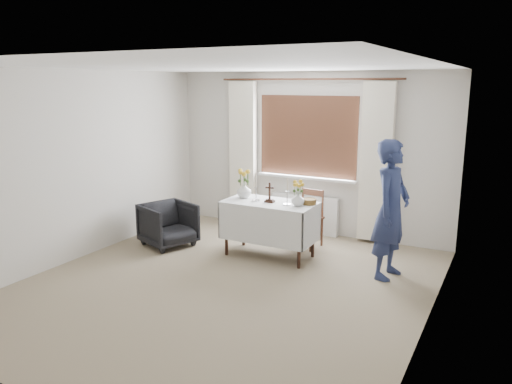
% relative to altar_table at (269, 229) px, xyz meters
% --- Properties ---
extents(ground, '(5.00, 5.00, 0.00)m').
position_rel_altar_table_xyz_m(ground, '(-0.01, -1.16, -0.38)').
color(ground, gray).
rests_on(ground, ground).
extents(altar_table, '(1.24, 0.64, 0.76)m').
position_rel_altar_table_xyz_m(altar_table, '(0.00, 0.00, 0.00)').
color(altar_table, silver).
rests_on(altar_table, ground).
extents(wooden_chair, '(0.43, 0.43, 0.83)m').
position_rel_altar_table_xyz_m(wooden_chair, '(0.29, 0.61, 0.03)').
color(wooden_chair, '#4F2A1B').
rests_on(wooden_chair, ground).
extents(armchair, '(0.88, 0.87, 0.63)m').
position_rel_altar_table_xyz_m(armchair, '(-1.50, -0.27, -0.07)').
color(armchair, black).
rests_on(armchair, ground).
extents(person, '(0.50, 0.67, 1.69)m').
position_rel_altar_table_xyz_m(person, '(1.61, 0.03, 0.46)').
color(person, navy).
rests_on(person, ground).
extents(radiator, '(1.10, 0.10, 0.60)m').
position_rel_altar_table_xyz_m(radiator, '(-0.01, 1.26, -0.08)').
color(radiator, silver).
rests_on(radiator, ground).
extents(wooden_cross, '(0.13, 0.10, 0.27)m').
position_rel_altar_table_xyz_m(wooden_cross, '(0.01, -0.02, 0.52)').
color(wooden_cross, black).
rests_on(wooden_cross, altar_table).
extents(candlestick_left, '(0.15, 0.15, 0.39)m').
position_rel_altar_table_xyz_m(candlestick_left, '(-0.19, -0.03, 0.58)').
color(candlestick_left, silver).
rests_on(candlestick_left, altar_table).
extents(candlestick_right, '(0.13, 0.13, 0.37)m').
position_rel_altar_table_xyz_m(candlestick_right, '(0.27, -0.03, 0.57)').
color(candlestick_right, silver).
rests_on(candlestick_right, altar_table).
extents(flower_vase_left, '(0.24, 0.24, 0.21)m').
position_rel_altar_table_xyz_m(flower_vase_left, '(-0.43, 0.07, 0.49)').
color(flower_vase_left, silver).
rests_on(flower_vase_left, altar_table).
extents(flower_vase_right, '(0.19, 0.19, 0.18)m').
position_rel_altar_table_xyz_m(flower_vase_right, '(0.42, -0.02, 0.47)').
color(flower_vase_right, silver).
rests_on(flower_vase_right, altar_table).
extents(wicker_basket, '(0.24, 0.24, 0.07)m').
position_rel_altar_table_xyz_m(wicker_basket, '(0.51, 0.13, 0.42)').
color(wicker_basket, brown).
rests_on(wicker_basket, altar_table).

